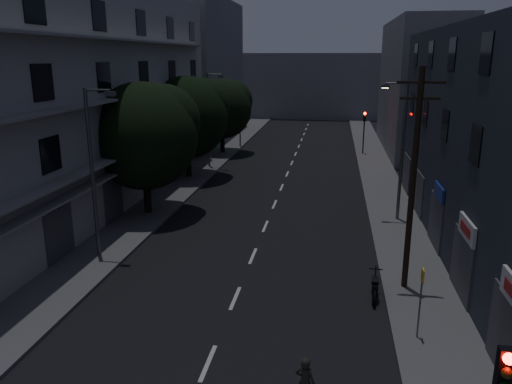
# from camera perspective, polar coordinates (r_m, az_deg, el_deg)

# --- Properties ---
(ground) EXTENTS (160.00, 160.00, 0.00)m
(ground) POSITION_cam_1_polar(r_m,az_deg,el_deg) (37.97, 3.02, 0.72)
(ground) COLOR black
(ground) RESTS_ON ground
(sidewalk_left) EXTENTS (3.00, 90.00, 0.15)m
(sidewalk_left) POSITION_cam_1_polar(r_m,az_deg,el_deg) (39.39, -7.89, 1.24)
(sidewalk_left) COLOR #565659
(sidewalk_left) RESTS_ON ground
(sidewalk_right) EXTENTS (3.00, 90.00, 0.15)m
(sidewalk_right) POSITION_cam_1_polar(r_m,az_deg,el_deg) (37.96, 14.36, 0.37)
(sidewalk_right) COLOR #565659
(sidewalk_right) RESTS_ON ground
(lane_markings) EXTENTS (0.15, 60.50, 0.01)m
(lane_markings) POSITION_cam_1_polar(r_m,az_deg,el_deg) (44.02, 3.87, 2.74)
(lane_markings) COLOR beige
(lane_markings) RESTS_ON ground
(building_left) EXTENTS (7.00, 36.00, 14.00)m
(building_left) POSITION_cam_1_polar(r_m,az_deg,el_deg) (33.56, -19.28, 10.12)
(building_left) COLOR #A5A5A0
(building_left) RESTS_ON ground
(building_right) EXTENTS (6.19, 28.00, 11.00)m
(building_right) POSITION_cam_1_polar(r_m,az_deg,el_deg) (27.19, 26.68, 5.15)
(building_right) COLOR #282E37
(building_right) RESTS_ON ground
(building_far_left) EXTENTS (6.00, 20.00, 16.00)m
(building_far_left) POSITION_cam_1_polar(r_m,az_deg,el_deg) (61.62, -6.05, 13.76)
(building_far_left) COLOR slate
(building_far_left) RESTS_ON ground
(building_far_right) EXTENTS (6.00, 20.00, 13.00)m
(building_far_right) POSITION_cam_1_polar(r_m,az_deg,el_deg) (54.30, 18.03, 11.34)
(building_far_right) COLOR slate
(building_far_right) RESTS_ON ground
(building_far_end) EXTENTS (24.00, 8.00, 10.00)m
(building_far_end) POSITION_cam_1_polar(r_m,az_deg,el_deg) (81.78, 6.41, 11.99)
(building_far_end) COLOR slate
(building_far_end) RESTS_ON ground
(tree_near) EXTENTS (6.46, 6.46, 7.97)m
(tree_near) POSITION_cam_1_polar(r_m,az_deg,el_deg) (30.72, -12.57, 6.71)
(tree_near) COLOR black
(tree_near) RESTS_ON sidewalk_left
(tree_mid) EXTENTS (6.45, 6.45, 7.94)m
(tree_mid) POSITION_cam_1_polar(r_m,az_deg,el_deg) (39.97, -7.79, 8.79)
(tree_mid) COLOR black
(tree_mid) RESTS_ON sidewalk_left
(tree_far) EXTENTS (5.88, 5.88, 7.27)m
(tree_far) POSITION_cam_1_polar(r_m,az_deg,el_deg) (50.15, -3.84, 9.72)
(tree_far) COLOR black
(tree_far) RESTS_ON sidewalk_left
(traffic_signal_far_right) EXTENTS (0.28, 0.37, 4.10)m
(traffic_signal_far_right) POSITION_cam_1_polar(r_m,az_deg,el_deg) (50.58, 12.27, 7.62)
(traffic_signal_far_right) COLOR black
(traffic_signal_far_right) RESTS_ON sidewalk_right
(traffic_signal_far_left) EXTENTS (0.28, 0.37, 4.10)m
(traffic_signal_far_left) POSITION_cam_1_polar(r_m,az_deg,el_deg) (53.86, -1.85, 8.40)
(traffic_signal_far_left) COLOR black
(traffic_signal_far_left) RESTS_ON sidewalk_left
(street_lamp_left_near) EXTENTS (1.51, 0.25, 8.00)m
(street_lamp_left_near) POSITION_cam_1_polar(r_m,az_deg,el_deg) (24.45, -18.04, 2.92)
(street_lamp_left_near) COLOR #54565B
(street_lamp_left_near) RESTS_ON sidewalk_left
(street_lamp_right) EXTENTS (1.51, 0.25, 8.00)m
(street_lamp_right) POSITION_cam_1_polar(r_m,az_deg,el_deg) (29.94, 16.21, 5.21)
(street_lamp_right) COLOR #515458
(street_lamp_right) RESTS_ON sidewalk_right
(street_lamp_left_far) EXTENTS (1.51, 0.25, 8.00)m
(street_lamp_left_far) POSITION_cam_1_polar(r_m,az_deg,el_deg) (43.53, -5.34, 8.70)
(street_lamp_left_far) COLOR #5C5E64
(street_lamp_left_far) RESTS_ON sidewalk_left
(utility_pole) EXTENTS (1.80, 0.24, 9.00)m
(utility_pole) POSITION_cam_1_polar(r_m,az_deg,el_deg) (20.76, 17.53, 1.63)
(utility_pole) COLOR black
(utility_pole) RESTS_ON sidewalk_right
(bus_stop_sign) EXTENTS (0.06, 0.35, 2.52)m
(bus_stop_sign) POSITION_cam_1_polar(r_m,az_deg,el_deg) (17.96, 18.37, -10.66)
(bus_stop_sign) COLOR #595B60
(bus_stop_sign) RESTS_ON sidewalk_right
(motorcycle) EXTENTS (0.54, 1.88, 1.20)m
(motorcycle) POSITION_cam_1_polar(r_m,az_deg,el_deg) (21.02, 13.42, -10.63)
(motorcycle) COLOR black
(motorcycle) RESTS_ON ground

